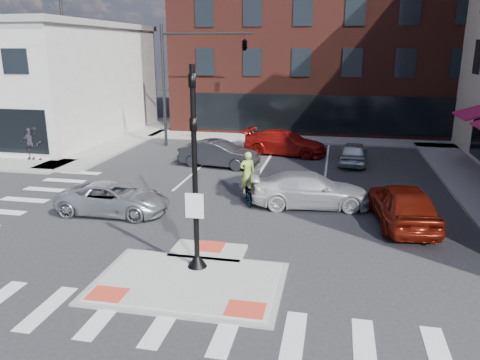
% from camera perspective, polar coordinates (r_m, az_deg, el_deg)
% --- Properties ---
extents(ground, '(120.00, 120.00, 0.00)m').
position_cam_1_polar(ground, '(14.23, -5.68, -11.54)').
color(ground, '#28282B').
rests_on(ground, ground).
extents(refuge_island, '(5.40, 4.65, 0.13)m').
position_cam_1_polar(refuge_island, '(13.99, -6.01, -11.82)').
color(refuge_island, gray).
rests_on(refuge_island, ground).
extents(sidewalk_nw, '(23.50, 20.50, 0.15)m').
position_cam_1_polar(sidewalk_nw, '(34.85, -25.03, 3.66)').
color(sidewalk_nw, gray).
rests_on(sidewalk_nw, ground).
extents(sidewalk_n, '(26.00, 3.00, 0.15)m').
position_cam_1_polar(sidewalk_n, '(34.65, 10.00, 4.85)').
color(sidewalk_n, gray).
rests_on(sidewalk_n, ground).
extents(building_n, '(24.40, 18.40, 15.50)m').
position_cam_1_polar(building_n, '(44.05, 10.97, 17.20)').
color(building_n, '#4D1E18').
rests_on(building_n, ground).
extents(building_far_left, '(10.00, 12.00, 10.00)m').
position_cam_1_polar(building_far_left, '(64.54, 4.76, 14.40)').
color(building_far_left, slate).
rests_on(building_far_left, ground).
extents(building_far_right, '(12.00, 12.00, 12.00)m').
position_cam_1_polar(building_far_right, '(66.24, 16.62, 14.72)').
color(building_far_right, brown).
rests_on(building_far_right, ground).
extents(signal_pole, '(0.60, 0.60, 5.98)m').
position_cam_1_polar(signal_pole, '(13.67, -5.46, -1.98)').
color(signal_pole, black).
rests_on(signal_pole, refuge_island).
extents(mast_arm_signal, '(6.10, 2.24, 8.00)m').
position_cam_1_polar(mast_arm_signal, '(30.93, -2.21, 15.22)').
color(mast_arm_signal, black).
rests_on(mast_arm_signal, ground).
extents(silver_suv, '(4.55, 2.12, 1.26)m').
position_cam_1_polar(silver_suv, '(19.65, -15.12, -2.19)').
color(silver_suv, '#B9BCC1').
rests_on(silver_suv, ground).
extents(red_sedan, '(2.55, 5.05, 1.65)m').
position_cam_1_polar(red_sedan, '(18.75, 19.19, -2.78)').
color(red_sedan, maroon).
rests_on(red_sedan, ground).
extents(white_pickup, '(5.23, 2.68, 1.45)m').
position_cam_1_polar(white_pickup, '(20.02, 8.57, -1.19)').
color(white_pickup, silver).
rests_on(white_pickup, ground).
extents(bg_car_dark, '(4.66, 2.16, 1.48)m').
position_cam_1_polar(bg_car_dark, '(26.52, -2.59, 3.21)').
color(bg_car_dark, '#26272C').
rests_on(bg_car_dark, ground).
extents(bg_car_silver, '(1.81, 3.97, 1.32)m').
position_cam_1_polar(bg_car_silver, '(27.91, 13.68, 3.24)').
color(bg_car_silver, silver).
rests_on(bg_car_silver, ground).
extents(bg_car_red, '(5.57, 3.13, 1.52)m').
position_cam_1_polar(bg_car_red, '(29.72, 5.52, 4.57)').
color(bg_car_red, '#9B120E').
rests_on(bg_car_red, ground).
extents(cyclist, '(1.23, 1.93, 2.28)m').
position_cam_1_polar(cyclist, '(20.21, 0.92, -0.73)').
color(cyclist, '#3F3F44').
rests_on(cyclist, ground).
extents(pedestrian_a, '(1.21, 1.15, 1.96)m').
position_cam_1_polar(pedestrian_a, '(30.03, -23.57, 4.15)').
color(pedestrian_a, black).
rests_on(pedestrian_a, sidewalk_nw).
extents(pedestrian_b, '(1.17, 0.65, 1.88)m').
position_cam_1_polar(pedestrian_b, '(30.27, -24.21, 4.08)').
color(pedestrian_b, '#39323E').
rests_on(pedestrian_b, sidewalk_nw).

